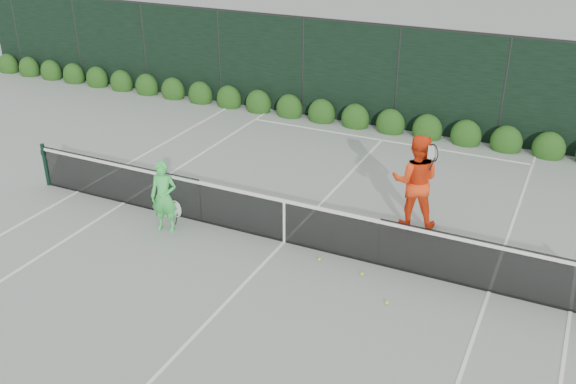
% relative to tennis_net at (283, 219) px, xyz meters
% --- Properties ---
extents(ground, '(80.00, 80.00, 0.00)m').
position_rel_tennis_net_xyz_m(ground, '(0.02, 0.00, -0.53)').
color(ground, gray).
rests_on(ground, ground).
extents(tennis_net, '(12.90, 0.10, 1.07)m').
position_rel_tennis_net_xyz_m(tennis_net, '(0.00, 0.00, 0.00)').
color(tennis_net, '#0F2F1F').
rests_on(tennis_net, ground).
extents(player_woman, '(0.67, 0.50, 1.56)m').
position_rel_tennis_net_xyz_m(player_woman, '(-2.47, -0.60, 0.24)').
color(player_woman, '#3FD854').
rests_on(player_woman, ground).
extents(player_man, '(1.15, 0.99, 2.06)m').
position_rel_tennis_net_xyz_m(player_man, '(2.17, 1.87, 0.50)').
color(player_man, '#FF4315').
rests_on(player_man, ground).
extents(court_lines, '(11.03, 23.83, 0.01)m').
position_rel_tennis_net_xyz_m(court_lines, '(0.02, 0.00, -0.53)').
color(court_lines, white).
rests_on(court_lines, ground).
extents(windscreen_fence, '(32.00, 21.07, 3.06)m').
position_rel_tennis_net_xyz_m(windscreen_fence, '(0.02, -2.71, 0.98)').
color(windscreen_fence, black).
rests_on(windscreen_fence, ground).
extents(hedge_row, '(31.66, 0.65, 0.94)m').
position_rel_tennis_net_xyz_m(hedge_row, '(0.02, 7.15, -0.30)').
color(hedge_row, '#113D10').
rests_on(hedge_row, ground).
extents(tennis_balls, '(5.45, 1.08, 0.07)m').
position_rel_tennis_net_xyz_m(tennis_balls, '(0.66, -0.54, -0.50)').
color(tennis_balls, '#BEE132').
rests_on(tennis_balls, ground).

